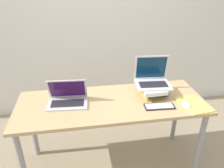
% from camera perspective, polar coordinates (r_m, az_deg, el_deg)
% --- Properties ---
extents(wall_back, '(8.00, 0.05, 2.70)m').
position_cam_1_polar(wall_back, '(2.87, -3.98, 17.77)').
color(wall_back, silver).
rests_on(wall_back, ground_plane).
extents(desk, '(1.71, 0.65, 0.76)m').
position_cam_1_polar(desk, '(2.04, -0.10, -6.64)').
color(desk, tan).
rests_on(desk, ground_plane).
extents(laptop_left, '(0.36, 0.26, 0.23)m').
position_cam_1_polar(laptop_left, '(1.99, -11.52, -3.71)').
color(laptop_left, silver).
rests_on(laptop_left, desk).
extents(book_stack, '(0.24, 0.27, 0.10)m').
position_cam_1_polar(book_stack, '(2.10, 10.41, -1.55)').
color(book_stack, gold).
rests_on(book_stack, desk).
extents(laptop_on_books, '(0.34, 0.28, 0.26)m').
position_cam_1_polar(laptop_on_books, '(2.10, 10.48, 1.37)').
color(laptop_on_books, silver).
rests_on(laptop_on_books, book_stack).
extents(wireless_keyboard, '(0.27, 0.12, 0.01)m').
position_cam_1_polar(wireless_keyboard, '(1.96, 12.25, -5.73)').
color(wireless_keyboard, '#28282D').
rests_on(wireless_keyboard, desk).
extents(mouse, '(0.07, 0.10, 0.03)m').
position_cam_1_polar(mouse, '(2.03, 18.82, -5.17)').
color(mouse, white).
rests_on(mouse, desk).
extents(notepad, '(0.26, 0.32, 0.01)m').
position_cam_1_polar(notepad, '(2.08, 20.55, -4.96)').
color(notepad, '#EFE066').
rests_on(notepad, desk).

